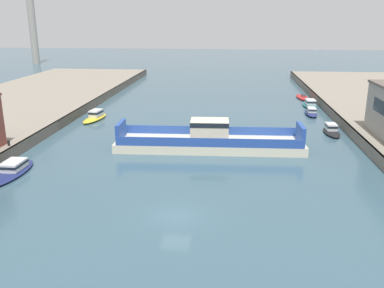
{
  "coord_description": "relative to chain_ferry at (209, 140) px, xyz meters",
  "views": [
    {
      "loc": [
        4.42,
        -31.27,
        15.8
      ],
      "look_at": [
        0.0,
        14.21,
        2.0
      ],
      "focal_mm": 38.87,
      "sensor_mm": 36.0,
      "label": 1
    }
  ],
  "objects": [
    {
      "name": "chain_ferry",
      "position": [
        0.0,
        0.0,
        0.0
      ],
      "size": [
        23.72,
        6.59,
        3.75
      ],
      "color": "beige",
      "rests_on": "ground"
    },
    {
      "name": "ground_plane",
      "position": [
        -1.75,
        -18.94,
        -1.12
      ],
      "size": [
        400.0,
        400.0,
        0.0
      ],
      "primitive_type": "plane",
      "color": "#385666"
    },
    {
      "name": "moored_boat_mid_right",
      "position": [
        -20.33,
        -10.9,
        -0.64
      ],
      "size": [
        2.72,
        8.22,
        1.29
      ],
      "color": "navy",
      "rests_on": "ground"
    },
    {
      "name": "moored_boat_near_left",
      "position": [
        17.27,
        36.05,
        -0.86
      ],
      "size": [
        3.1,
        7.52,
        1.0
      ],
      "color": "red",
      "rests_on": "ground"
    },
    {
      "name": "bollard_left_far",
      "position": [
        -23.29,
        -5.85,
        0.77
      ],
      "size": [
        0.32,
        0.32,
        0.71
      ],
      "color": "black",
      "rests_on": "quay_left"
    },
    {
      "name": "smokestack_distant_a",
      "position": [
        -69.16,
        98.03,
        18.33
      ],
      "size": [
        2.79,
        2.79,
        36.82
      ],
      "color": "#9E998E",
      "rests_on": "ground"
    },
    {
      "name": "moored_boat_mid_left",
      "position": [
        17.02,
        9.1,
        -0.61
      ],
      "size": [
        2.05,
        5.96,
        1.38
      ],
      "color": "black",
      "rests_on": "ground"
    },
    {
      "name": "moored_boat_far_left",
      "position": [
        16.27,
        21.13,
        -0.63
      ],
      "size": [
        2.12,
        6.36,
        1.32
      ],
      "color": "navy",
      "rests_on": "ground"
    },
    {
      "name": "moored_boat_near_right",
      "position": [
        -19.47,
        14.08,
        -0.55
      ],
      "size": [
        3.13,
        7.31,
        1.55
      ],
      "color": "yellow",
      "rests_on": "ground"
    },
    {
      "name": "moored_boat_far_right",
      "position": [
        17.25,
        28.1,
        -0.59
      ],
      "size": [
        2.46,
        7.05,
        1.43
      ],
      "color": "#237075",
      "rests_on": "ground"
    }
  ]
}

